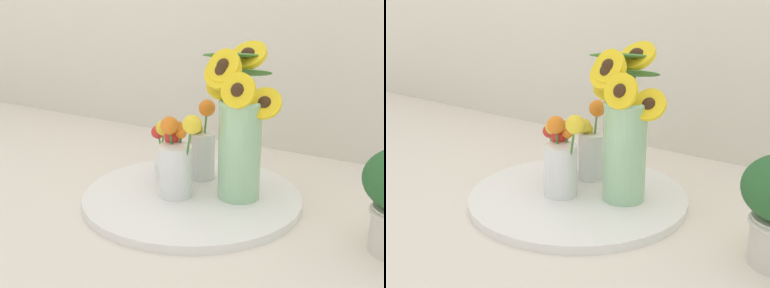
# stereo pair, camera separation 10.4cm
# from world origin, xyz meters

# --- Properties ---
(ground_plane) EXTENTS (6.00, 6.00, 0.00)m
(ground_plane) POSITION_xyz_m (0.00, 0.00, 0.00)
(ground_plane) COLOR silver
(serving_tray) EXTENTS (0.52, 0.52, 0.02)m
(serving_tray) POSITION_xyz_m (0.04, 0.10, 0.01)
(serving_tray) COLOR white
(serving_tray) RESTS_ON ground_plane
(mason_jar_sunflowers) EXTENTS (0.21, 0.18, 0.35)m
(mason_jar_sunflowers) POSITION_xyz_m (0.14, 0.14, 0.18)
(mason_jar_sunflowers) COLOR #99CC9E
(mason_jar_sunflowers) RESTS_ON serving_tray
(vase_small_center) EXTENTS (0.12, 0.08, 0.20)m
(vase_small_center) POSITION_xyz_m (0.02, 0.07, 0.10)
(vase_small_center) COLOR white
(vase_small_center) RESTS_ON serving_tray
(vase_bulb_right) EXTENTS (0.11, 0.08, 0.16)m
(vase_bulb_right) POSITION_xyz_m (-0.06, 0.14, 0.09)
(vase_bulb_right) COLOR white
(vase_bulb_right) RESTS_ON serving_tray
(vase_small_back) EXTENTS (0.07, 0.07, 0.20)m
(vase_small_back) POSITION_xyz_m (0.01, 0.20, 0.10)
(vase_small_back) COLOR white
(vase_small_back) RESTS_ON serving_tray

